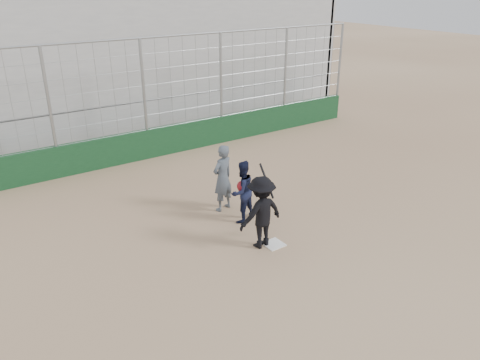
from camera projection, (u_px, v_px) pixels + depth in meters
ground at (274, 245)px, 10.96m from camera, size 90.00×90.00×0.00m
home_plate at (274, 244)px, 10.95m from camera, size 0.44×0.44×0.02m
backstop at (147, 131)px, 15.87m from camera, size 18.10×0.25×4.04m
bleachers at (92, 54)px, 18.83m from camera, size 20.25×6.70×6.98m
batter_at_plate at (261, 212)px, 10.58m from camera, size 1.14×0.78×1.88m
catcher_crouched at (242, 201)px, 11.82m from camera, size 0.94×0.82×1.11m
umpire at (223, 181)px, 12.31m from camera, size 0.76×0.60×1.64m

